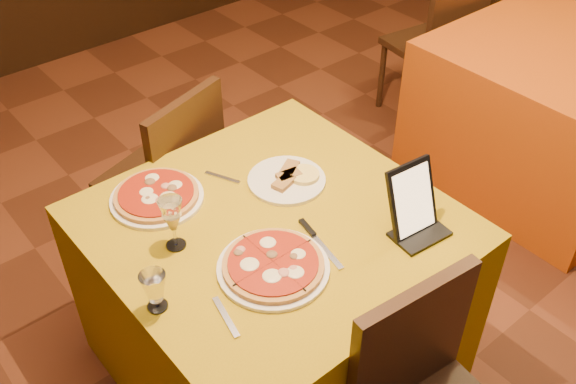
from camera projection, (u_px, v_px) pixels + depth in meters
main_table at (274, 297)px, 2.36m from camera, size 1.10×1.10×0.75m
side_table at (549, 114)px, 3.32m from camera, size 1.10×1.10×0.75m
chair_main_far at (159, 178)px, 2.77m from camera, size 0.48×0.48×0.91m
chair_side_far at (429, 44)px, 3.75m from camera, size 0.51×0.51×0.91m
pizza_near at (273, 266)px, 1.94m from camera, size 0.34×0.34×0.03m
pizza_far at (157, 196)px, 2.19m from camera, size 0.32×0.32×0.03m
cutlet_dish at (287, 179)px, 2.27m from camera, size 0.28×0.28×0.03m
wine_glass at (173, 223)px, 1.97m from camera, size 0.10×0.10×0.19m
water_glass at (155, 291)px, 1.79m from camera, size 0.07×0.07×0.13m
tablet at (412, 199)px, 2.02m from camera, size 0.18×0.11×0.23m
knife at (321, 245)px, 2.03m from camera, size 0.06×0.24×0.01m
fork_near at (226, 317)px, 1.80m from camera, size 0.05×0.16×0.01m
fork_far at (222, 178)px, 2.29m from camera, size 0.07×0.13×0.01m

